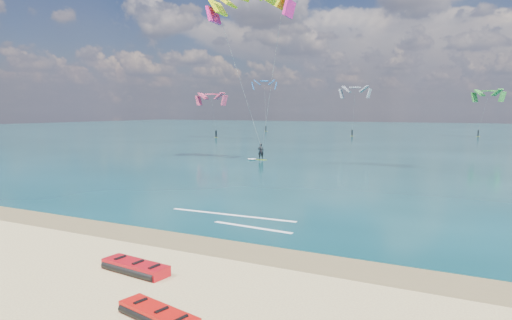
{
  "coord_description": "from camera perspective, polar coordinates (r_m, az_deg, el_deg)",
  "views": [
    {
      "loc": [
        13.27,
        -12.67,
        5.64
      ],
      "look_at": [
        2.76,
        8.0,
        3.09
      ],
      "focal_mm": 32.0,
      "sensor_mm": 36.0,
      "label": 1
    }
  ],
  "objects": [
    {
      "name": "packed_kite_mid",
      "position": [
        16.93,
        -14.82,
        -13.4
      ],
      "size": [
        2.93,
        1.46,
        0.43
      ],
      "primitive_type": null,
      "rotation": [
        0.0,
        0.0,
        -0.1
      ],
      "color": "red",
      "rests_on": "ground"
    },
    {
      "name": "wet_sand_strip",
      "position": [
        21.29,
        -13.0,
        -9.24
      ],
      "size": [
        320.0,
        2.4,
        0.01
      ],
      "primitive_type": "cube",
      "color": "brown",
      "rests_on": "ground"
    },
    {
      "name": "ground",
      "position": [
        54.61,
        12.74,
        0.18
      ],
      "size": [
        320.0,
        320.0,
        0.0
      ],
      "primitive_type": "plane",
      "color": "tan",
      "rests_on": "ground"
    },
    {
      "name": "shoreline_foam",
      "position": [
        23.7,
        -2.19,
        -7.39
      ],
      "size": [
        8.03,
        2.33,
        0.01
      ],
      "color": "white",
      "rests_on": "ground"
    },
    {
      "name": "distant_kites",
      "position": [
        95.61,
        12.98,
        5.85
      ],
      "size": [
        72.92,
        32.08,
        12.96
      ],
      "color": "#CA3B5E",
      "rests_on": "ground"
    },
    {
      "name": "sea",
      "position": [
        117.56,
        20.47,
        3.13
      ],
      "size": [
        320.0,
        200.0,
        0.04
      ],
      "primitive_type": "cube",
      "color": "#093135",
      "rests_on": "ground"
    },
    {
      "name": "kitesurfer_main",
      "position": [
        47.3,
        -0.05,
        10.59
      ],
      "size": [
        9.74,
        9.11,
        18.01
      ],
      "rotation": [
        0.0,
        0.0,
        -0.09
      ],
      "color": "#95C917",
      "rests_on": "sea"
    }
  ]
}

